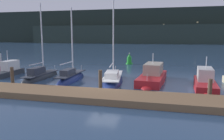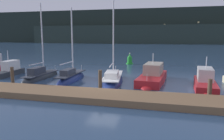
{
  "view_description": "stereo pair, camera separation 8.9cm",
  "coord_description": "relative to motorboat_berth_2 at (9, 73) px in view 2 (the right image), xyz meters",
  "views": [
    {
      "loc": [
        4.73,
        -16.42,
        4.36
      ],
      "look_at": [
        0.0,
        2.94,
        1.2
      ],
      "focal_mm": 35.0,
      "sensor_mm": 36.0,
      "label": 1
    },
    {
      "loc": [
        4.82,
        -16.4,
        4.36
      ],
      "look_at": [
        0.0,
        2.94,
        1.2
      ],
      "focal_mm": 35.0,
      "sensor_mm": 36.0,
      "label": 2
    }
  ],
  "objects": [
    {
      "name": "sailboat_berth_5",
      "position": [
        11.95,
        -0.64,
        -0.12
      ],
      "size": [
        2.8,
        7.16,
        8.84
      ],
      "color": "navy",
      "rests_on": "ground"
    },
    {
      "name": "motorboat_berth_7",
      "position": [
        19.98,
        -1.2,
        0.01
      ],
      "size": [
        2.22,
        5.92,
        3.33
      ],
      "color": "red",
      "rests_on": "ground"
    },
    {
      "name": "motorboat_berth_2",
      "position": [
        0.0,
        0.0,
        0.0
      ],
      "size": [
        1.71,
        4.76,
        3.39
      ],
      "color": "#2D3338",
      "rests_on": "ground"
    },
    {
      "name": "mooring_pile_2",
      "position": [
        11.94,
        -4.64,
        0.65
      ],
      "size": [
        0.28,
        0.28,
        1.77
      ],
      "primitive_type": "cylinder",
      "color": "#4C3D2D",
      "rests_on": "ground"
    },
    {
      "name": "dock",
      "position": [
        11.94,
        -6.29,
        -0.01
      ],
      "size": [
        39.74,
        2.8,
        0.45
      ],
      "primitive_type": "cube",
      "color": "brown",
      "rests_on": "ground"
    },
    {
      "name": "channel_buoy",
      "position": [
        11.32,
        12.9,
        0.39
      ],
      "size": [
        1.07,
        1.07,
        1.74
      ],
      "color": "green",
      "rests_on": "ground"
    },
    {
      "name": "motorboat_berth_6",
      "position": [
        15.58,
        0.39,
        0.03
      ],
      "size": [
        2.88,
        7.11,
        3.34
      ],
      "color": "red",
      "rests_on": "ground"
    },
    {
      "name": "sailboat_berth_4",
      "position": [
        7.87,
        -1.02,
        -0.12
      ],
      "size": [
        1.34,
        5.84,
        7.69
      ],
      "color": "navy",
      "rests_on": "ground"
    },
    {
      "name": "mooring_pile_3",
      "position": [
        19.72,
        -4.64,
        0.49
      ],
      "size": [
        0.28,
        0.28,
        1.45
      ],
      "primitive_type": "cylinder",
      "color": "#4C3D2D",
      "rests_on": "ground"
    },
    {
      "name": "sailboat_berth_3",
      "position": [
        4.39,
        -0.68,
        -0.12
      ],
      "size": [
        1.5,
        6.16,
        8.31
      ],
      "color": "#2D3338",
      "rests_on": "ground"
    },
    {
      "name": "hillside_backdrop",
      "position": [
        12.1,
        107.93,
        8.48
      ],
      "size": [
        240.0,
        23.0,
        18.9
      ],
      "color": "#1E2823",
      "rests_on": "ground"
    },
    {
      "name": "mooring_pile_1",
      "position": [
        4.17,
        -4.64,
        0.63
      ],
      "size": [
        0.28,
        0.28,
        1.73
      ],
      "primitive_type": "cylinder",
      "color": "#4C3D2D",
      "rests_on": "ground"
    },
    {
      "name": "ground_plane",
      "position": [
        11.94,
        -3.83,
        -0.23
      ],
      "size": [
        400.0,
        400.0,
        0.0
      ],
      "primitive_type": "plane",
      "color": "navy"
    }
  ]
}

